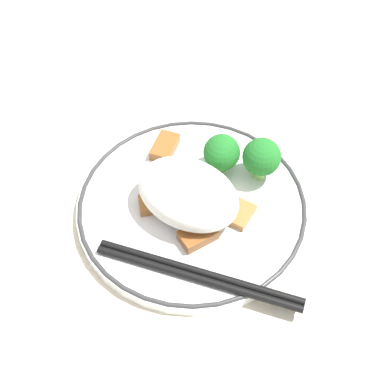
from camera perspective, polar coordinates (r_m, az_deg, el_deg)
ground_plane at (r=0.58m, az=-0.00°, el=-1.96°), size 3.00×3.00×0.00m
plate at (r=0.58m, az=-0.00°, el=-1.49°), size 0.25×0.25×0.02m
rice_mound at (r=0.55m, az=-0.48°, el=-0.13°), size 0.11×0.08×0.05m
broccoli_back_left at (r=0.58m, az=7.44°, el=3.66°), size 0.04×0.04×0.05m
broccoli_back_center at (r=0.59m, az=3.17°, el=4.21°), size 0.04×0.04×0.05m
meat_near_front at (r=0.54m, az=0.62°, el=-4.64°), size 0.04×0.04×0.01m
meat_near_left at (r=0.57m, az=-4.29°, el=-1.30°), size 0.04×0.04×0.01m
meat_near_right at (r=0.59m, az=-3.25°, el=1.48°), size 0.03×0.03×0.01m
meat_near_back at (r=0.62m, az=-2.90°, el=4.84°), size 0.03×0.04×0.01m
meat_on_rice_edge at (r=0.56m, az=4.87°, el=-2.21°), size 0.03×0.03×0.01m
chopsticks at (r=0.52m, az=0.68°, el=-8.84°), size 0.20×0.07×0.01m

